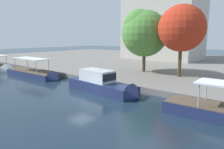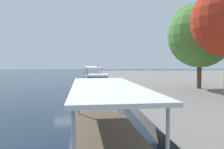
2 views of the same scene
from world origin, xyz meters
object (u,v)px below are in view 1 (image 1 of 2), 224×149
at_px(tour_boat_1, 35,75).
at_px(tree_1, 143,31).
at_px(tree_2, 181,29).
at_px(motor_yacht_2, 104,86).

xyz_separation_m(tour_boat_1, tree_1, (13.50, 12.40, 7.32)).
bearing_deg(tree_2, motor_yacht_2, -110.44).
height_order(tour_boat_1, tree_1, tree_1).
distance_m(tour_boat_1, motor_yacht_2, 15.63).
bearing_deg(tree_1, tree_2, -1.73).
height_order(tour_boat_1, tree_2, tree_2).
distance_m(motor_yacht_2, tree_1, 14.22).
xyz_separation_m(motor_yacht_2, tree_2, (4.49, 12.04, 7.17)).
bearing_deg(tree_2, tour_boat_1, -148.75).
bearing_deg(tour_boat_1, tree_2, 29.45).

